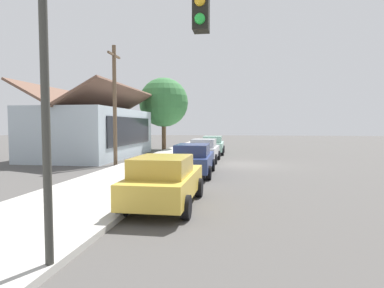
% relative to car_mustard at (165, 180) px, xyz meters
% --- Properties ---
extents(ground_plane, '(120.00, 120.00, 0.00)m').
position_rel_car_mustard_xyz_m(ground_plane, '(11.04, -2.70, -0.81)').
color(ground_plane, '#4C4947').
extents(sidewalk_curb, '(60.00, 4.20, 0.16)m').
position_rel_car_mustard_xyz_m(sidewalk_curb, '(11.04, 2.90, -0.73)').
color(sidewalk_curb, '#B2AFA8').
rests_on(sidewalk_curb, ground).
extents(car_mustard, '(4.38, 2.01, 1.59)m').
position_rel_car_mustard_xyz_m(car_mustard, '(0.00, 0.00, 0.00)').
color(car_mustard, gold).
rests_on(car_mustard, ground).
extents(car_navy, '(4.72, 2.06, 1.59)m').
position_rel_car_mustard_xyz_m(car_navy, '(6.30, 0.02, 0.00)').
color(car_navy, navy).
rests_on(car_navy, ground).
extents(car_silver, '(4.41, 2.01, 1.59)m').
position_rel_car_mustard_xyz_m(car_silver, '(12.22, 0.12, -0.00)').
color(car_silver, silver).
rests_on(car_silver, ground).
extents(car_seafoam, '(4.83, 2.06, 1.59)m').
position_rel_car_mustard_xyz_m(car_seafoam, '(18.27, 0.03, 0.00)').
color(car_seafoam, '#9ED1BC').
rests_on(car_seafoam, ground).
extents(storefront_building, '(12.22, 6.40, 5.54)m').
position_rel_car_mustard_xyz_m(storefront_building, '(14.52, 9.28, 1.22)').
color(storefront_building, '#ADBCC6').
rests_on(storefront_building, ground).
extents(shade_tree, '(5.07, 5.07, 7.44)m').
position_rel_car_mustard_xyz_m(shade_tree, '(22.69, 5.54, 4.07)').
color(shade_tree, brown).
rests_on(shade_tree, ground).
extents(traffic_light_main, '(0.37, 2.79, 5.20)m').
position_rel_car_mustard_xyz_m(traffic_light_main, '(-4.69, -0.16, 2.68)').
color(traffic_light_main, '#383833').
rests_on(traffic_light_main, ground).
extents(utility_pole_wooden, '(1.80, 0.24, 7.50)m').
position_rel_car_mustard_xyz_m(utility_pole_wooden, '(9.52, 5.50, 3.11)').
color(utility_pole_wooden, brown).
rests_on(utility_pole_wooden, ground).
extents(fire_hydrant_red, '(0.22, 0.22, 0.71)m').
position_rel_car_mustard_xyz_m(fire_hydrant_red, '(13.98, 1.50, -0.32)').
color(fire_hydrant_red, red).
rests_on(fire_hydrant_red, sidewalk_curb).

